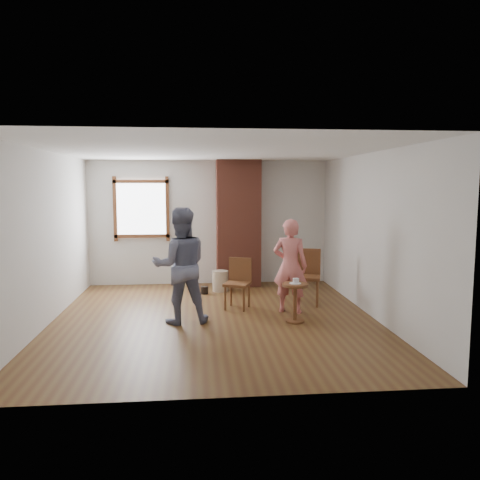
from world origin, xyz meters
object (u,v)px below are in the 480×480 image
at_px(man, 180,266).
at_px(side_table, 295,296).
at_px(dining_chair_right, 307,273).
at_px(stoneware_crock, 220,281).
at_px(dining_chair_left, 238,280).
at_px(person_pink, 290,266).

bearing_deg(man, side_table, 167.13).
bearing_deg(dining_chair_right, stoneware_crock, 158.89).
distance_m(dining_chair_left, man, 1.29).
height_order(stoneware_crock, dining_chair_right, dining_chair_right).
distance_m(dining_chair_left, dining_chair_right, 1.26).
relative_size(dining_chair_left, person_pink, 0.55).
bearing_deg(man, dining_chair_left, -148.62).
relative_size(dining_chair_right, side_table, 1.60).
height_order(man, person_pink, man).
distance_m(dining_chair_left, person_pink, 0.94).
height_order(side_table, person_pink, person_pink).
bearing_deg(stoneware_crock, person_pink, -57.70).
bearing_deg(person_pink, side_table, 108.63).
bearing_deg(side_table, dining_chair_left, 130.13).
bearing_deg(person_pink, dining_chair_left, -1.47).
bearing_deg(dining_chair_right, man, -140.26).
bearing_deg(stoneware_crock, dining_chair_left, -79.69).
relative_size(man, person_pink, 1.14).
height_order(dining_chair_left, man, man).
distance_m(stoneware_crock, person_pink, 2.06).
xyz_separation_m(dining_chair_right, side_table, (-0.46, -1.12, -0.14)).
xyz_separation_m(stoneware_crock, man, (-0.71, -2.09, 0.67)).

